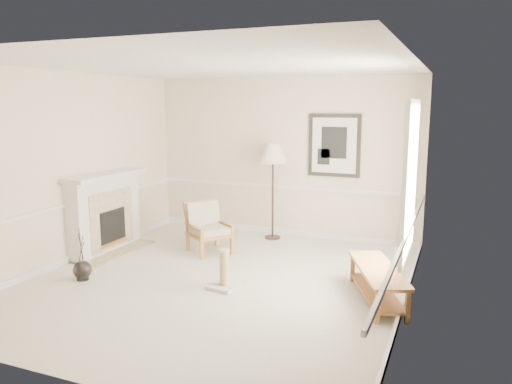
{
  "coord_description": "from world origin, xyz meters",
  "views": [
    {
      "loc": [
        3.0,
        -5.87,
        2.41
      ],
      "look_at": [
        0.3,
        0.7,
        1.16
      ],
      "focal_mm": 35.0,
      "sensor_mm": 36.0,
      "label": 1
    }
  ],
  "objects_px": {
    "bench": "(377,279)",
    "scratching_post": "(224,276)",
    "armchair": "(207,225)",
    "floor_lamp": "(273,156)",
    "floor_vase": "(82,270)"
  },
  "relations": [
    {
      "from": "bench",
      "to": "scratching_post",
      "type": "xyz_separation_m",
      "value": [
        -1.94,
        -0.34,
        -0.11
      ]
    },
    {
      "from": "armchair",
      "to": "bench",
      "type": "bearing_deg",
      "value": -73.93
    },
    {
      "from": "floor_lamp",
      "to": "scratching_post",
      "type": "height_order",
      "value": "floor_lamp"
    },
    {
      "from": "floor_lamp",
      "to": "bench",
      "type": "distance_m",
      "value": 3.39
    },
    {
      "from": "floor_vase",
      "to": "bench",
      "type": "bearing_deg",
      "value": 11.82
    },
    {
      "from": "floor_lamp",
      "to": "bench",
      "type": "bearing_deg",
      "value": -45.28
    },
    {
      "from": "floor_vase",
      "to": "floor_lamp",
      "type": "height_order",
      "value": "floor_lamp"
    },
    {
      "from": "floor_lamp",
      "to": "scratching_post",
      "type": "xyz_separation_m",
      "value": [
        0.28,
        -2.59,
        -1.34
      ]
    },
    {
      "from": "floor_vase",
      "to": "armchair",
      "type": "height_order",
      "value": "armchair"
    },
    {
      "from": "floor_lamp",
      "to": "bench",
      "type": "relative_size",
      "value": 1.13
    },
    {
      "from": "armchair",
      "to": "scratching_post",
      "type": "distance_m",
      "value": 1.76
    },
    {
      "from": "armchair",
      "to": "floor_vase",
      "type": "bearing_deg",
      "value": -170.39
    },
    {
      "from": "armchair",
      "to": "scratching_post",
      "type": "bearing_deg",
      "value": -108.56
    },
    {
      "from": "floor_vase",
      "to": "scratching_post",
      "type": "xyz_separation_m",
      "value": [
        1.95,
        0.47,
        0.03
      ]
    },
    {
      "from": "armchair",
      "to": "bench",
      "type": "relative_size",
      "value": 0.58
    }
  ]
}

